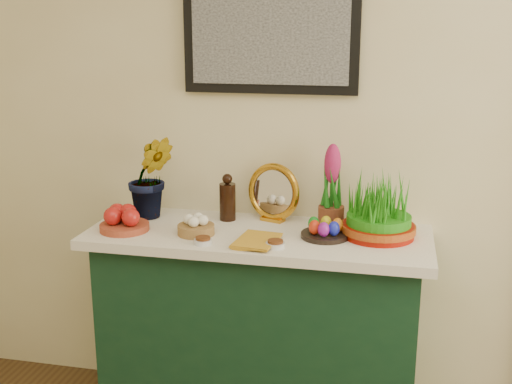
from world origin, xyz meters
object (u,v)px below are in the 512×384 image
book (238,238)px  wheatgrass_sabzeh (379,211)px  hyacinth_green (150,164)px  sideboard (258,334)px  mirror (273,193)px

book → wheatgrass_sabzeh: 0.57m
hyacinth_green → book: bearing=-51.7°
book → sideboard: bearing=76.7°
hyacinth_green → book: 0.56m
mirror → book: bearing=-104.7°
sideboard → wheatgrass_sabzeh: 0.75m
book → wheatgrass_sabzeh: bearing=25.2°
mirror → book: size_ratio=1.25×
hyacinth_green → wheatgrass_sabzeh: hyacinth_green is taller
mirror → wheatgrass_sabzeh: mirror is taller
sideboard → book: size_ratio=6.37×
hyacinth_green → book: (0.45, -0.24, -0.23)m
sideboard → mirror: (0.03, 0.17, 0.59)m
mirror → book: (-0.08, -0.31, -0.11)m
hyacinth_green → wheatgrass_sabzeh: bearing=-27.1°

